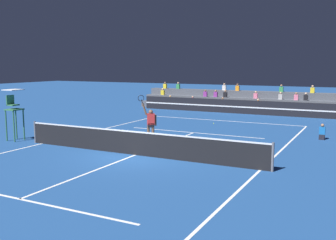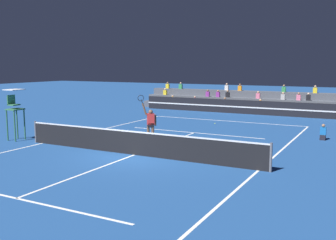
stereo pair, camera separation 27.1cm
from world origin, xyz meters
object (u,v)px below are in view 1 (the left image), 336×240
object	(u,v)px
umpire_chair	(14,108)
tennis_ball	(214,123)
tennis_player	(150,124)
ball_kid_courtside	(322,133)

from	to	relation	value
umpire_chair	tennis_ball	bearing A→B (deg)	54.69
umpire_chair	tennis_player	distance (m)	7.22
ball_kid_courtside	tennis_ball	bearing A→B (deg)	159.98
ball_kid_courtside	tennis_ball	distance (m)	7.52
umpire_chair	tennis_player	size ratio (longest dim) A/B	1.07
ball_kid_courtside	tennis_ball	world-z (taller)	ball_kid_courtside
tennis_ball	ball_kid_courtside	bearing A→B (deg)	-20.02
umpire_chair	tennis_ball	size ratio (longest dim) A/B	39.26
ball_kid_courtside	umpire_chair	bearing A→B (deg)	-151.95
umpire_chair	ball_kid_courtside	xyz separation A→B (m)	(14.27, 7.60, -1.39)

